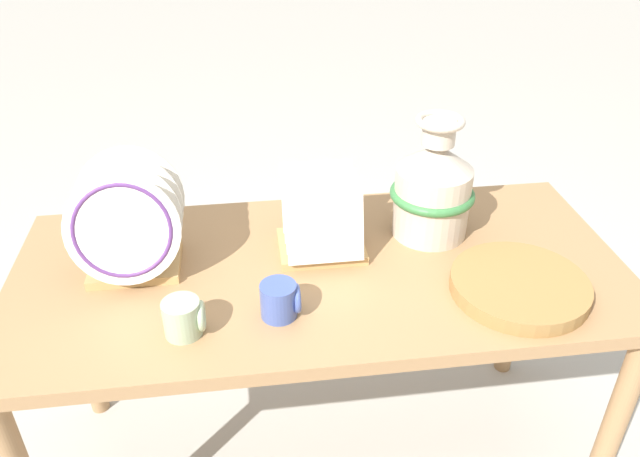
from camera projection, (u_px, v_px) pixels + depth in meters
name	position (u px, v px, depth m)	size (l,w,h in m)	color
ground_plane	(320.00, 456.00, 1.91)	(14.00, 14.00, 0.00)	#B2ADA3
display_table	(320.00, 294.00, 1.57)	(1.50, 0.68, 0.72)	#9E754C
ceramic_vase	(433.00, 187.00, 1.59)	(0.22, 0.22, 0.32)	beige
dish_rack_round_plates	(128.00, 230.00, 1.45)	(0.26, 0.22, 0.28)	tan
dish_rack_square_plates	(321.00, 227.00, 1.55)	(0.21, 0.20, 0.20)	tan
wicker_charger_stack	(519.00, 286.00, 1.43)	(0.32, 0.32, 0.04)	olive
mug_cobalt_glaze	(281.00, 300.00, 1.35)	(0.09, 0.08, 0.08)	#42569E
mug_sage_glaze	(184.00, 318.00, 1.30)	(0.09, 0.08, 0.08)	#9EB28E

